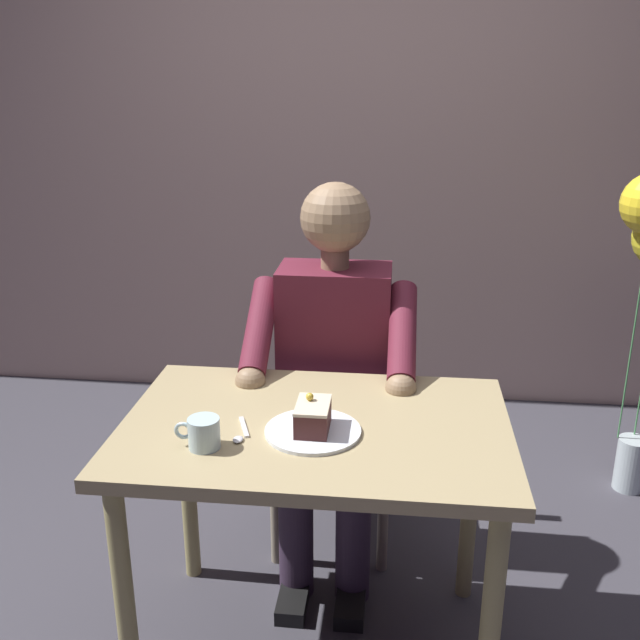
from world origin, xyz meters
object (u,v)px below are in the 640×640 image
at_px(dining_table, 316,456).
at_px(chair, 336,403).
at_px(cake_slice, 314,416).
at_px(coffee_cup, 203,432).
at_px(seated_person, 332,375).
at_px(dessert_spoon, 241,434).

distance_m(dining_table, chair, 0.64).
height_order(dining_table, cake_slice, cake_slice).
bearing_deg(coffee_cup, dining_table, -148.27).
distance_m(seated_person, coffee_cup, 0.67).
bearing_deg(dessert_spoon, chair, -104.15).
bearing_deg(cake_slice, dessert_spoon, 10.05).
height_order(seated_person, dessert_spoon, seated_person).
relative_size(dining_table, seated_person, 0.79).
distance_m(cake_slice, coffee_cup, 0.28).
bearing_deg(coffee_cup, cake_slice, -158.16).
bearing_deg(dessert_spoon, cake_slice, -169.95).
bearing_deg(seated_person, coffee_cup, 67.46).
distance_m(dining_table, coffee_cup, 0.33).
bearing_deg(dining_table, chair, -90.00).
height_order(seated_person, coffee_cup, seated_person).
xyz_separation_m(chair, seated_person, (0.00, 0.17, 0.18)).
relative_size(chair, cake_slice, 6.98).
relative_size(dining_table, cake_slice, 7.97).
height_order(chair, cake_slice, chair).
relative_size(cake_slice, coffee_cup, 1.12).
bearing_deg(cake_slice, chair, -89.83).
xyz_separation_m(chair, coffee_cup, (0.26, 0.78, 0.28)).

